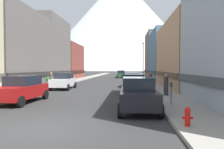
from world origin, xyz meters
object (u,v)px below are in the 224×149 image
Objects in this scene: potted_plant_1 at (48,80)px; car_right_1 at (134,84)px; pedestrian_1 at (151,79)px; pedestrian_2 at (51,79)px; parking_meter_near at (171,90)px; streetlamp_right at (143,56)px; car_right_2 at (133,80)px; car_left_0 at (22,89)px; potted_plant_2 at (37,82)px; car_driving_0 at (121,74)px; car_left_1 at (64,81)px; pedestrian_0 at (166,85)px; potted_plant_0 at (18,84)px; fire_hydrant_near at (187,116)px; car_right_0 at (138,94)px.

car_right_1 is at bearing -35.40° from potted_plant_1.
pedestrian_1 is 0.95× the size of pedestrian_2.
streetlamp_right is at bearing 91.36° from parking_meter_near.
car_right_2 is 3.75m from pedestrian_1.
car_left_0 and car_right_1 have the same top height.
potted_plant_2 is 14.21m from pedestrian_1.
car_right_2 is 2.72× the size of pedestrian_2.
car_right_2 and car_driving_0 have the same top height.
car_right_1 is (7.60, -4.01, 0.00)m from car_left_1.
streetlamp_right reaches higher than pedestrian_0.
pedestrian_2 is at bearing -50.74° from potted_plant_1.
streetlamp_right is at bearing 40.22° from potted_plant_0.
parking_meter_near is at bearing -83.59° from car_driving_0.
potted_plant_2 reaches higher than fire_hydrant_near.
car_left_1 is 27.48m from car_driving_0.
car_driving_0 is 4.39× the size of potted_plant_1.
fire_hydrant_near is 0.64× the size of potted_plant_0.
car_right_1 is 1.00× the size of car_right_2.
car_left_0 is 1.01× the size of car_driving_0.
car_left_1 is 4.87m from potted_plant_1.
streetlamp_right reaches higher than potted_plant_1.
streetlamp_right is (9.15, 15.80, 3.09)m from car_left_0.
parking_meter_near is (1.95, -12.75, 0.11)m from car_right_2.
car_right_2 is 2.85× the size of pedestrian_1.
pedestrian_0 is at bearing -90.00° from pedestrian_1.
pedestrian_2 is at bearing -107.98° from car_driving_0.
pedestrian_1 is (0.80, 19.94, 0.34)m from fire_hydrant_near.
car_left_0 is 17.65m from pedestrian_1.
car_left_1 is 8.09m from car_right_2.
pedestrian_2 is at bearing 146.08° from car_right_1.
car_left_0 is 7.87m from car_right_0.
car_right_2 is at bearing 30.30° from potted_plant_0.
car_driving_0 is 3.97× the size of potted_plant_0.
pedestrian_0 reaches higher than car_driving_0.
car_driving_0 is 3.31× the size of parking_meter_near.
car_left_0 is 10.57m from pedestrian_0.
potted_plant_1 is (0.00, 7.20, -0.03)m from potted_plant_0.
potted_plant_0 is at bearing -139.78° from streetlamp_right.
car_left_0 is at bearing 164.92° from car_right_0.
pedestrian_1 is at bearing 55.29° from car_left_0.
fire_hydrant_near is (1.65, -10.32, -0.37)m from car_right_1.
potted_plant_2 is at bearing 157.44° from car_right_1.
pedestrian_1 is at bearing 75.71° from car_right_1.
car_left_1 is at bearing -142.95° from streetlamp_right.
potted_plant_2 is at bearing 108.86° from car_left_0.
potted_plant_0 is (-10.80, 0.47, -0.13)m from car_right_1.
pedestrian_2 is (0.75, 2.27, 0.24)m from potted_plant_2.
streetlamp_right is at bearing 85.03° from car_right_0.
car_right_1 is 2.84× the size of pedestrian_1.
car_right_0 and car_right_2 have the same top height.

